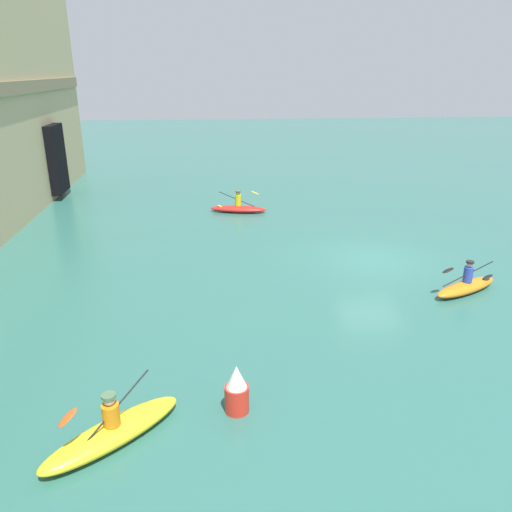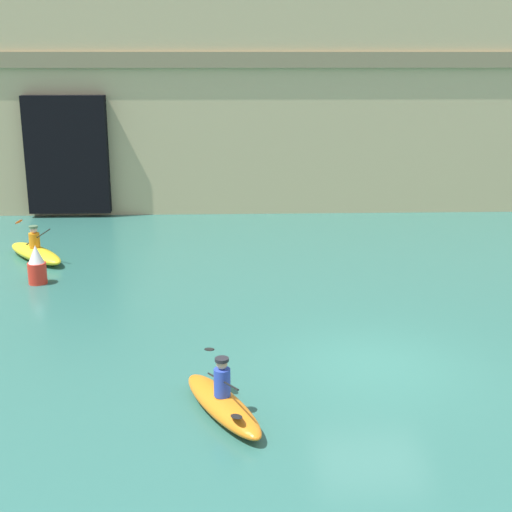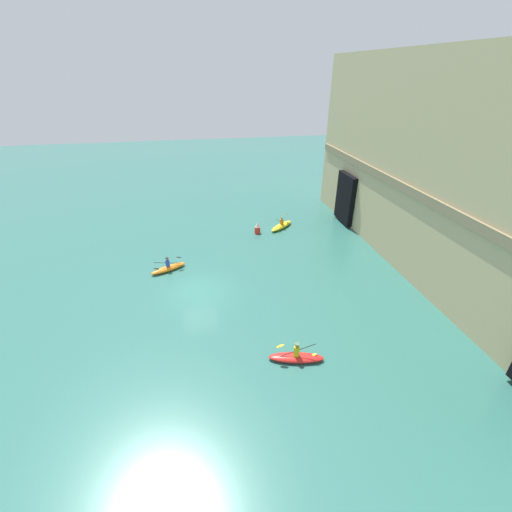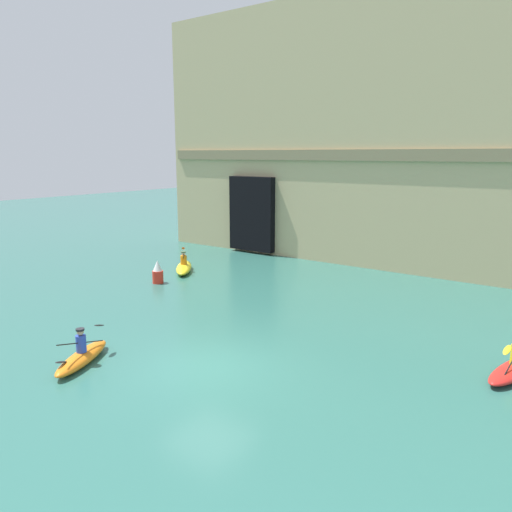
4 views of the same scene
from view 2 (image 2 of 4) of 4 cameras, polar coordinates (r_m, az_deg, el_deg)
ground_plane at (r=15.88m, az=9.46°, el=-8.49°), size 120.00×120.00×0.00m
cliff_bluff at (r=32.81m, az=6.17°, el=17.53°), size 36.39×6.57×15.10m
kayak_orange at (r=13.54m, az=-2.70°, el=-11.62°), size 1.84×2.82×1.14m
kayak_yellow at (r=24.41m, az=-17.23°, el=0.29°), size 2.64×2.91×1.26m
marker_buoy at (r=21.77m, az=-17.14°, el=-0.77°), size 0.54×0.54×1.16m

